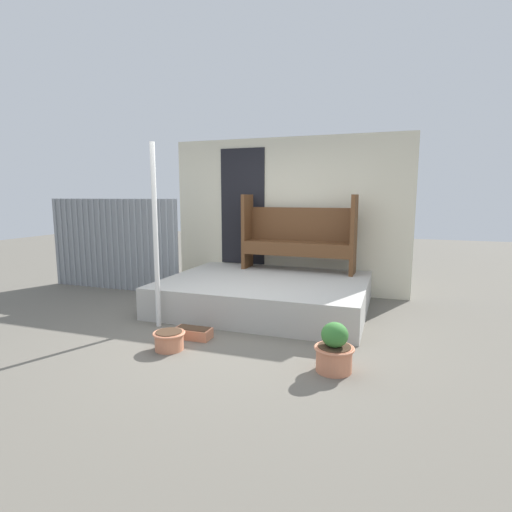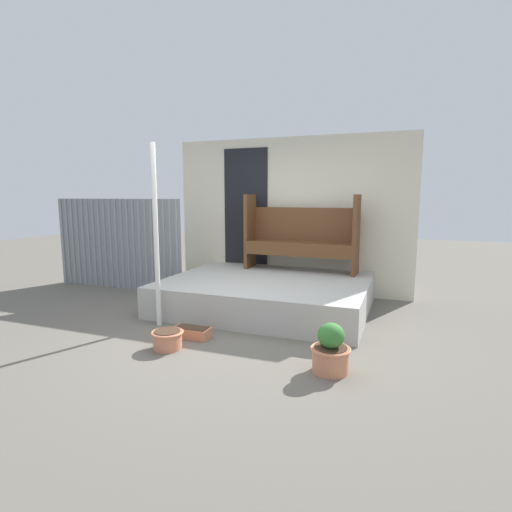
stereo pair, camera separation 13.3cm
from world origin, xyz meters
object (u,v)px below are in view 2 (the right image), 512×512
(support_post, at_px, (156,237))
(flower_pot_middle, at_px, (331,351))
(flower_pot_left, at_px, (168,339))
(planter_box_rect, at_px, (192,332))
(bench, at_px, (301,234))

(support_post, distance_m, flower_pot_middle, 2.55)
(flower_pot_left, bearing_deg, flower_pot_middle, 1.27)
(support_post, distance_m, planter_box_rect, 1.27)
(flower_pot_left, xyz_separation_m, flower_pot_middle, (1.75, 0.04, 0.10))
(flower_pot_middle, bearing_deg, planter_box_rect, 168.07)
(bench, bearing_deg, flower_pot_left, -104.11)
(support_post, xyz_separation_m, flower_pot_middle, (2.29, -0.60, -0.93))
(flower_pot_middle, height_order, planter_box_rect, flower_pot_middle)
(support_post, bearing_deg, flower_pot_middle, -14.76)
(flower_pot_middle, relative_size, planter_box_rect, 1.11)
(support_post, relative_size, planter_box_rect, 5.32)
(planter_box_rect, bearing_deg, flower_pot_left, -101.25)
(flower_pot_middle, bearing_deg, bench, 110.04)
(support_post, distance_m, flower_pot_left, 1.33)
(flower_pot_left, bearing_deg, planter_box_rect, 78.75)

